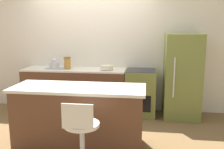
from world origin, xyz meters
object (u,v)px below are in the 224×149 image
stool_chair (82,138)px  mixing_bowl (107,67)px  oven_range (140,93)px  refrigerator (182,76)px  kettle (54,64)px

stool_chair → mixing_bowl: size_ratio=3.70×
oven_range → refrigerator: (0.77, -0.03, 0.35)m
refrigerator → kettle: (-2.50, -0.01, 0.18)m
oven_range → kettle: bearing=-178.7°
oven_range → mixing_bowl: size_ratio=3.67×
oven_range → stool_chair: (-0.63, -2.15, 0.00)m
oven_range → mixing_bowl: bearing=-176.7°
refrigerator → oven_range: bearing=178.0°
oven_range → stool_chair: bearing=-106.4°
oven_range → refrigerator: 0.85m
refrigerator → stool_chair: 2.57m
stool_chair → kettle: bearing=117.4°
mixing_bowl → stool_chair: bearing=-89.1°
refrigerator → stool_chair: (-1.41, -2.13, -0.35)m
stool_chair → kettle: size_ratio=4.39×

